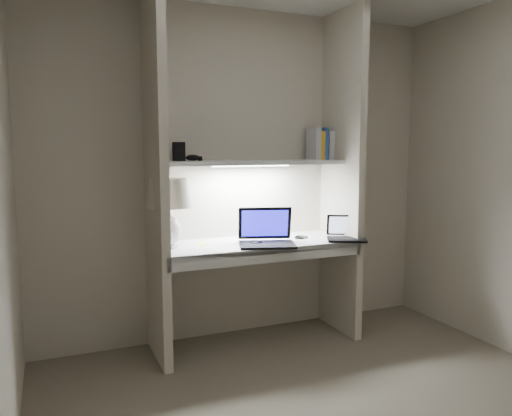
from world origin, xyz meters
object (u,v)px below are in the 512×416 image
laptop_main (266,236)px  laptop_netbook (346,234)px  speaker (262,229)px  book_row (324,145)px  table_lamp (169,201)px

laptop_main → laptop_netbook: bearing=11.8°
speaker → book_row: book_row is taller
table_lamp → speaker: table_lamp is taller
book_row → laptop_netbook: bearing=-88.0°
laptop_main → laptop_netbook: laptop_main is taller
table_lamp → laptop_netbook: size_ratio=1.33×
speaker → book_row: bearing=12.3°
table_lamp → laptop_main: bearing=-12.4°
table_lamp → speaker: size_ratio=3.59×
laptop_main → book_row: 0.94m
laptop_main → book_row: book_row is taller
speaker → book_row: (0.53, -0.00, 0.65)m
laptop_netbook → book_row: 0.75m
table_lamp → laptop_netbook: 1.35m
table_lamp → book_row: (1.29, 0.12, 0.39)m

